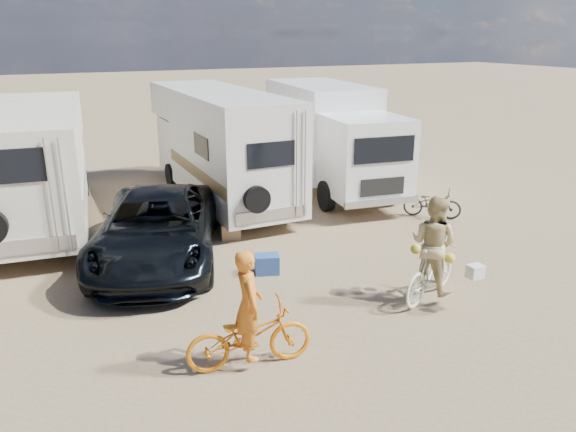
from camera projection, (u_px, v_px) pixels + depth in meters
name	position (u px, v px, depth m)	size (l,w,h in m)	color
ground	(326.00, 305.00, 10.43)	(140.00, 140.00, 0.00)	#917856
rv_main	(220.00, 147.00, 16.52)	(2.22, 7.69, 3.30)	white
rv_left	(31.00, 167.00, 14.52)	(2.61, 7.86, 3.07)	beige
box_truck	(332.00, 139.00, 17.70)	(2.30, 7.13, 3.31)	white
dark_suv	(157.00, 228.00, 12.26)	(2.53, 5.49, 1.53)	black
bike_man	(249.00, 336.00, 8.38)	(0.68, 1.94, 1.02)	orange
bike_woman	(431.00, 271.00, 10.54)	(0.52, 1.85, 1.11)	silver
rider_man	(249.00, 315.00, 8.27)	(0.63, 0.41, 1.72)	orange
rider_woman	(432.00, 253.00, 10.42)	(0.91, 0.71, 1.88)	tan
bike_parked	(432.00, 203.00, 15.29)	(0.55, 1.57, 0.82)	#262926
cooler	(267.00, 264.00, 11.76)	(0.51, 0.37, 0.41)	#284A8E
crate	(230.00, 230.00, 13.80)	(0.47, 0.47, 0.38)	#946F50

